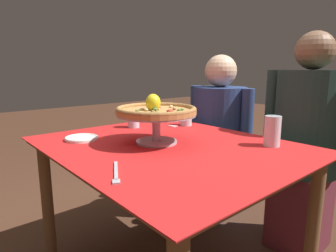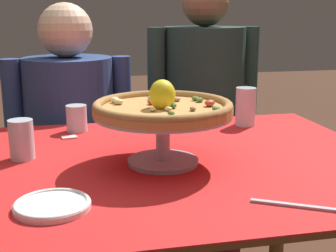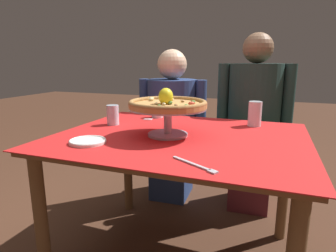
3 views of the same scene
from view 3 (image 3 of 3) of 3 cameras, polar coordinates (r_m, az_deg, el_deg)
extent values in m
cylinder|color=brown|center=(1.49, -24.01, -17.71)|extent=(0.06, 0.06, 0.68)
cylinder|color=brown|center=(2.09, -8.07, -7.68)|extent=(0.06, 0.06, 0.68)
cylinder|color=brown|center=(1.87, 22.25, -11.09)|extent=(0.06, 0.06, 0.68)
cube|color=brown|center=(1.42, 2.41, -2.49)|extent=(1.17, 0.95, 0.02)
cube|color=red|center=(1.42, 2.41, -1.92)|extent=(1.21, 0.99, 0.00)
cylinder|color=#B7B7C1|center=(1.41, -0.05, -1.68)|extent=(0.20, 0.20, 0.01)
cylinder|color=#B7B7C1|center=(1.39, -0.05, 0.97)|extent=(0.04, 0.04, 0.12)
cylinder|color=#B7B7C1|center=(1.38, -0.05, 3.60)|extent=(0.37, 0.37, 0.01)
cylinder|color=#BC8447|center=(1.38, -0.05, 4.15)|extent=(0.38, 0.38, 0.02)
torus|color=#A6743E|center=(1.38, -0.05, 4.70)|extent=(0.38, 0.38, 0.02)
ellipsoid|color=#4C7533|center=(1.35, 0.44, 4.71)|extent=(0.02, 0.03, 0.02)
ellipsoid|color=#996B42|center=(1.42, 3.08, 5.01)|extent=(0.02, 0.02, 0.01)
ellipsoid|color=#4C7533|center=(1.36, 0.15, 4.80)|extent=(0.03, 0.03, 0.01)
ellipsoid|color=#C63D28|center=(1.42, -0.54, 5.06)|extent=(0.03, 0.03, 0.01)
ellipsoid|color=beige|center=(1.34, -2.36, 4.54)|extent=(0.02, 0.02, 0.01)
ellipsoid|color=beige|center=(1.47, -3.43, 5.35)|extent=(0.03, 0.02, 0.01)
ellipsoid|color=beige|center=(1.32, -0.82, 4.45)|extent=(0.03, 0.02, 0.01)
ellipsoid|color=#996B42|center=(1.29, 1.61, 4.24)|extent=(0.02, 0.02, 0.01)
ellipsoid|color=#4C7533|center=(1.28, -1.79, 4.13)|extent=(0.02, 0.02, 0.01)
ellipsoid|color=#4C7533|center=(1.25, 3.71, 4.05)|extent=(0.03, 0.03, 0.01)
ellipsoid|color=#C63D28|center=(1.32, 4.74, 4.53)|extent=(0.04, 0.04, 0.02)
ellipsoid|color=#4C7533|center=(1.38, 5.03, 4.79)|extent=(0.03, 0.02, 0.01)
ellipsoid|color=#4C7533|center=(1.40, 5.06, 4.93)|extent=(0.02, 0.02, 0.01)
ellipsoid|color=beige|center=(1.48, 0.84, 5.37)|extent=(0.03, 0.03, 0.01)
ellipsoid|color=beige|center=(1.37, 0.29, 4.81)|extent=(0.03, 0.03, 0.01)
ellipsoid|color=beige|center=(1.50, -3.28, 5.51)|extent=(0.03, 0.03, 0.02)
ellipsoid|color=yellow|center=(1.36, -0.44, 5.92)|extent=(0.10, 0.10, 0.08)
cylinder|color=silver|center=(1.67, -10.99, 2.19)|extent=(0.07, 0.07, 0.11)
cylinder|color=silver|center=(1.68, -10.95, 1.26)|extent=(0.06, 0.06, 0.06)
cylinder|color=white|center=(1.68, 16.99, 2.36)|extent=(0.07, 0.07, 0.14)
cylinder|color=silver|center=(1.68, 16.90, 1.01)|extent=(0.07, 0.07, 0.06)
cylinder|color=silver|center=(1.85, -2.14, 3.12)|extent=(0.07, 0.07, 0.09)
cylinder|color=silver|center=(1.86, -2.14, 2.52)|extent=(0.06, 0.06, 0.05)
cylinder|color=white|center=(1.33, -15.78, -3.05)|extent=(0.16, 0.16, 0.01)
torus|color=white|center=(1.33, -15.80, -2.80)|extent=(0.16, 0.16, 0.01)
cube|color=#B7B7C1|center=(1.03, 4.57, -7.45)|extent=(0.16, 0.10, 0.01)
cube|color=#B7B7C1|center=(0.96, 8.95, -9.02)|extent=(0.04, 0.04, 0.01)
cube|color=beige|center=(1.80, -4.02, 1.35)|extent=(0.06, 0.04, 0.00)
cube|color=navy|center=(2.33, 0.75, -8.72)|extent=(0.29, 0.33, 0.43)
cylinder|color=navy|center=(2.20, 0.78, 2.70)|extent=(0.39, 0.39, 0.51)
sphere|color=beige|center=(2.16, 0.81, 12.23)|extent=(0.22, 0.22, 0.22)
cylinder|color=navy|center=(2.27, -4.69, 3.94)|extent=(0.08, 0.08, 0.43)
cylinder|color=navy|center=(2.14, 6.58, 3.36)|extent=(0.08, 0.08, 0.43)
cube|color=maroon|center=(2.25, 15.99, -9.41)|extent=(0.29, 0.33, 0.47)
cylinder|color=#1E3833|center=(2.11, 16.87, 3.99)|extent=(0.38, 0.38, 0.58)
sphere|color=brown|center=(2.09, 17.58, 14.68)|extent=(0.21, 0.21, 0.21)
cylinder|color=#1E3833|center=(2.12, 10.95, 5.52)|extent=(0.08, 0.08, 0.49)
cylinder|color=#1E3833|center=(2.11, 22.95, 4.73)|extent=(0.08, 0.08, 0.49)
camera|label=1|loc=(0.74, 72.41, 3.16)|focal=30.67mm
camera|label=2|loc=(0.72, -64.67, 9.62)|focal=49.49mm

